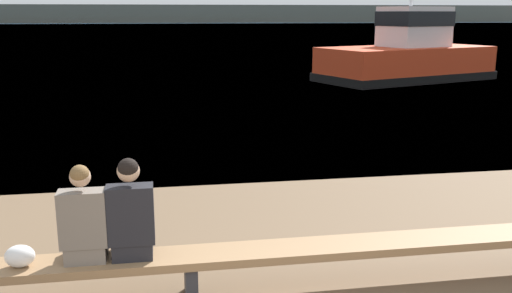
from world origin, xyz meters
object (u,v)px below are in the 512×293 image
at_px(shopping_bag, 20,256).
at_px(tugboat_red, 407,57).
at_px(bench_main, 190,261).
at_px(person_right, 131,215).
at_px(person_left, 84,221).

xyz_separation_m(shopping_bag, tugboat_red, (11.81, 17.78, 0.39)).
distance_m(bench_main, tugboat_red, 20.49).
bearing_deg(person_right, person_left, 179.73).
bearing_deg(person_left, person_right, -0.27).
relative_size(bench_main, shopping_bag, 31.44).
distance_m(bench_main, shopping_bag, 1.60).
bearing_deg(shopping_bag, person_right, 1.74).
bearing_deg(shopping_bag, tugboat_red, 56.41).
height_order(bench_main, person_right, person_right).
bearing_deg(person_left, shopping_bag, -176.79).
height_order(bench_main, shopping_bag, shopping_bag).
relative_size(bench_main, tugboat_red, 1.05).
bearing_deg(shopping_bag, person_left, 3.21).
height_order(person_right, tugboat_red, tugboat_red).
bearing_deg(person_right, tugboat_red, 58.73).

